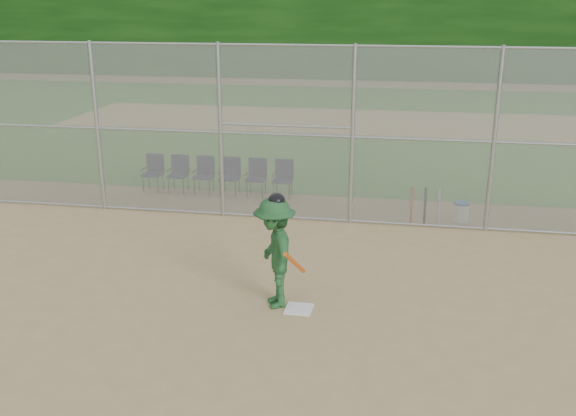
% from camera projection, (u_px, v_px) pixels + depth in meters
% --- Properties ---
extents(ground, '(100.00, 100.00, 0.00)m').
position_uv_depth(ground, '(261.00, 322.00, 10.18)').
color(ground, tan).
rests_on(ground, ground).
extents(grass_strip, '(100.00, 100.00, 0.00)m').
position_uv_depth(grass_strip, '(352.00, 121.00, 27.04)').
color(grass_strip, '#2D651E').
rests_on(grass_strip, ground).
extents(dirt_patch_far, '(24.00, 24.00, 0.00)m').
position_uv_depth(dirt_patch_far, '(352.00, 121.00, 27.04)').
color(dirt_patch_far, tan).
rests_on(dirt_patch_far, ground).
extents(backstop_fence, '(16.09, 0.09, 4.00)m').
position_uv_depth(backstop_fence, '(308.00, 132.00, 14.23)').
color(backstop_fence, gray).
rests_on(backstop_fence, ground).
extents(home_plate, '(0.45, 0.45, 0.02)m').
position_uv_depth(home_plate, '(299.00, 309.00, 10.58)').
color(home_plate, silver).
rests_on(home_plate, ground).
extents(batter_at_plate, '(1.08, 1.43, 1.95)m').
position_uv_depth(batter_at_plate, '(275.00, 252.00, 10.46)').
color(batter_at_plate, '#1E4C25').
rests_on(batter_at_plate, ground).
extents(water_cooler, '(0.36, 0.36, 0.46)m').
position_uv_depth(water_cooler, '(461.00, 211.00, 14.75)').
color(water_cooler, white).
rests_on(water_cooler, ground).
extents(spare_bats, '(0.66, 0.27, 0.85)m').
position_uv_depth(spare_bats, '(425.00, 206.00, 14.52)').
color(spare_bats, '#D84C14').
rests_on(spare_bats, ground).
extents(chair_0, '(0.54, 0.52, 0.96)m').
position_uv_depth(chair_0, '(153.00, 173.00, 17.04)').
color(chair_0, '#0F1338').
rests_on(chair_0, ground).
extents(chair_1, '(0.54, 0.52, 0.96)m').
position_uv_depth(chair_1, '(178.00, 174.00, 16.92)').
color(chair_1, '#0F1338').
rests_on(chair_1, ground).
extents(chair_2, '(0.54, 0.52, 0.96)m').
position_uv_depth(chair_2, '(204.00, 176.00, 16.81)').
color(chair_2, '#0F1338').
rests_on(chair_2, ground).
extents(chair_3, '(0.54, 0.52, 0.96)m').
position_uv_depth(chair_3, '(230.00, 177.00, 16.69)').
color(chair_3, '#0F1338').
rests_on(chair_3, ground).
extents(chair_4, '(0.54, 0.52, 0.96)m').
position_uv_depth(chair_4, '(256.00, 178.00, 16.58)').
color(chair_4, '#0F1338').
rests_on(chair_4, ground).
extents(chair_5, '(0.54, 0.52, 0.96)m').
position_uv_depth(chair_5, '(283.00, 179.00, 16.46)').
color(chair_5, '#0F1338').
rests_on(chair_5, ground).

